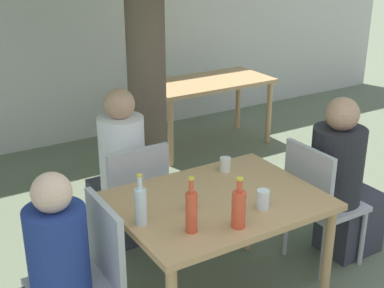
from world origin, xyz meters
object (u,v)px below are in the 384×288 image
Objects in this scene: dining_table_front at (218,212)px; person_seated_2 at (119,179)px; person_seated_1 at (343,186)px; drinking_glass_1 at (263,199)px; dining_table_back at (208,89)px; patio_chair_2 at (133,196)px; soda_bottle_2 at (191,211)px; soda_bottle_1 at (239,208)px; drinking_glass_2 at (225,164)px; drinking_glass_0 at (192,202)px; water_bottle_0 at (141,205)px; patio_chair_0 at (88,273)px; patio_chair_1 at (318,198)px.

dining_table_front is 0.96m from person_seated_2.
drinking_glass_1 is (-0.92, -0.23, 0.25)m from person_seated_1.
dining_table_back is 2.37m from patio_chair_2.
dining_table_back is 1.13× the size of person_seated_1.
patio_chair_2 is at bearing 84.43° from soda_bottle_2.
person_seated_1 is at bearing 15.85° from soda_bottle_1.
drinking_glass_1 is 1.20× the size of drinking_glass_2.
dining_table_front is 10.67× the size of drinking_glass_1.
person_seated_2 is 1.25m from drinking_glass_1.
drinking_glass_2 is (0.47, 0.34, -0.00)m from drinking_glass_0.
soda_bottle_1 is 3.06× the size of drinking_glass_0.
dining_table_front and dining_table_back have the same top height.
water_bottle_0 is (-0.53, -0.03, 0.20)m from dining_table_front.
patio_chair_2 is (0.60, 0.69, 0.00)m from patio_chair_0.
patio_chair_2 is at bearing 113.06° from drinking_glass_1.
patio_chair_1 is at bearing 90.00° from patio_chair_0.
person_seated_2 is at bearing -140.08° from dining_table_back.
soda_bottle_2 reaches higher than drinking_glass_0.
patio_chair_2 is 1.49m from person_seated_1.
person_seated_2 is (0.00, 0.23, 0.04)m from patio_chair_2.
patio_chair_2 is at bearing 92.79° from drinking_glass_0.
soda_bottle_1 reaches higher than drinking_glass_2.
water_bottle_0 is at bearing 145.37° from soda_bottle_1.
person_seated_1 is at bearing 90.00° from patio_chair_0.
soda_bottle_1 reaches higher than patio_chair_0.
dining_table_back is 12.11× the size of drinking_glass_1.
person_seated_2 is 1.04m from water_bottle_0.
soda_bottle_2 reaches higher than dining_table_back.
drinking_glass_0 is (0.04, -0.73, 0.27)m from patio_chair_2.
water_bottle_0 is 0.53m from soda_bottle_1.
drinking_glass_0 is at bearing 111.24° from soda_bottle_1.
person_seated_1 is 4.17× the size of soda_bottle_1.
patio_chair_2 is 3.13× the size of soda_bottle_1.
dining_table_front is 0.88× the size of dining_table_back.
water_bottle_0 is 0.29m from soda_bottle_2.
soda_bottle_2 is (0.51, -0.24, 0.35)m from patio_chair_0.
patio_chair_1 is at bearing 19.51° from soda_bottle_1.
patio_chair_1 reaches higher than dining_table_front.
person_seated_2 is at bearing -90.00° from patio_chair_2.
dining_table_back is 3.10m from water_bottle_0.
soda_bottle_1 is at bearing -68.76° from drinking_glass_0.
drinking_glass_0 is (0.13, 0.21, -0.08)m from soda_bottle_2.
patio_chair_2 is (-1.70, -1.65, -0.13)m from dining_table_back.
water_bottle_0 is at bearing 163.41° from drinking_glass_1.
soda_bottle_1 is (0.15, -1.26, 0.30)m from person_seated_2.
patio_chair_1 is 0.23m from person_seated_1.
person_seated_2 reaches higher than dining_table_front.
person_seated_1 reaches higher than water_bottle_0.
drinking_glass_1 is at bearing 21.75° from soda_bottle_1.
person_seated_1 is 12.76× the size of drinking_glass_0.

